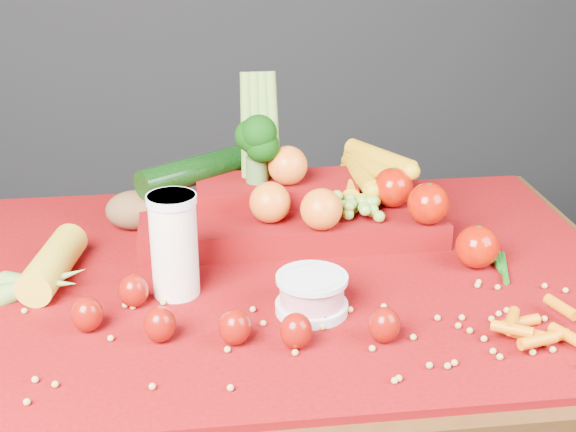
{
  "coord_description": "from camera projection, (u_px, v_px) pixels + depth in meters",
  "views": [
    {
      "loc": [
        -0.15,
        -1.13,
        1.35
      ],
      "look_at": [
        0.0,
        0.02,
        0.85
      ],
      "focal_mm": 50.0,
      "sensor_mm": 36.0,
      "label": 1
    }
  ],
  "objects": [
    {
      "name": "table",
      "position": [
        290.0,
        329.0,
        1.32
      ],
      "size": [
        1.1,
        0.8,
        0.75
      ],
      "color": "#311D0B",
      "rests_on": "ground"
    },
    {
      "name": "red_cloth",
      "position": [
        290.0,
        275.0,
        1.28
      ],
      "size": [
        1.05,
        0.75,
        0.01
      ],
      "primitive_type": "cube",
      "color": "maroon",
      "rests_on": "table"
    },
    {
      "name": "milk_glass",
      "position": [
        174.0,
        242.0,
        1.18
      ],
      "size": [
        0.07,
        0.07,
        0.16
      ],
      "rotation": [
        0.0,
        0.0,
        0.38
      ],
      "color": "silver",
      "rests_on": "red_cloth"
    },
    {
      "name": "yogurt_bowl",
      "position": [
        312.0,
        293.0,
        1.15
      ],
      "size": [
        0.11,
        0.11,
        0.06
      ],
      "rotation": [
        0.0,
        0.0,
        -0.17
      ],
      "color": "silver",
      "rests_on": "red_cloth"
    },
    {
      "name": "strawberry_scatter",
      "position": [
        208.0,
        307.0,
        1.12
      ],
      "size": [
        0.44,
        0.28,
        0.05
      ],
      "color": "maroon",
      "rests_on": "red_cloth"
    },
    {
      "name": "dark_grape_cluster",
      "position": [
        307.0,
        310.0,
        1.14
      ],
      "size": [
        0.06,
        0.05,
        0.03
      ],
      "primitive_type": null,
      "color": "black",
      "rests_on": "red_cloth"
    },
    {
      "name": "soybean_scatter",
      "position": [
        309.0,
        335.0,
        1.09
      ],
      "size": [
        0.84,
        0.24,
        0.01
      ],
      "primitive_type": null,
      "color": "tan",
      "rests_on": "red_cloth"
    },
    {
      "name": "corn_ear",
      "position": [
        44.0,
        277.0,
        1.21
      ],
      "size": [
        0.21,
        0.25,
        0.06
      ],
      "rotation": [
        0.0,
        0.0,
        1.38
      ],
      "color": "gold",
      "rests_on": "red_cloth"
    },
    {
      "name": "potato",
      "position": [
        135.0,
        210.0,
        1.42
      ],
      "size": [
        0.1,
        0.07,
        0.07
      ],
      "primitive_type": "ellipsoid",
      "color": "brown",
      "rests_on": "red_cloth"
    },
    {
      "name": "baby_carrot_pile",
      "position": [
        544.0,
        328.0,
        1.09
      ],
      "size": [
        0.17,
        0.17,
        0.03
      ],
      "primitive_type": null,
      "color": "#CE6507",
      "rests_on": "red_cloth"
    },
    {
      "name": "green_bean_pile",
      "position": [
        489.0,
        260.0,
        1.3
      ],
      "size": [
        0.14,
        0.12,
        0.01
      ],
      "primitive_type": null,
      "color": "#155814",
      "rests_on": "red_cloth"
    },
    {
      "name": "produce_mound",
      "position": [
        300.0,
        200.0,
        1.4
      ],
      "size": [
        0.58,
        0.38,
        0.27
      ],
      "color": "maroon",
      "rests_on": "red_cloth"
    }
  ]
}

